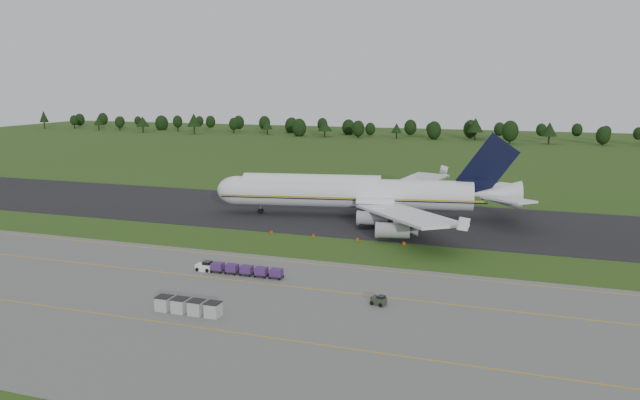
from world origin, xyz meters
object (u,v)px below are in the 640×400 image
(baggage_train, at_px, (237,269))
(utility_cart, at_px, (379,301))
(uld_row, at_px, (188,306))
(edge_markers, at_px, (335,238))
(aircraft, at_px, (357,192))

(baggage_train, distance_m, utility_cart, 24.71)
(uld_row, relative_size, edge_markers, 0.34)
(uld_row, xyz_separation_m, edge_markers, (6.35, 43.09, -0.73))
(aircraft, distance_m, uld_row, 64.54)
(utility_cart, bearing_deg, baggage_train, 165.54)
(baggage_train, distance_m, edge_markers, 27.13)
(uld_row, bearing_deg, utility_cart, 25.86)
(baggage_train, height_order, edge_markers, baggage_train)
(aircraft, height_order, edge_markers, aircraft)
(aircraft, xyz_separation_m, utility_cart, (17.68, -53.28, -4.85))
(aircraft, bearing_deg, utility_cart, -71.64)
(baggage_train, xyz_separation_m, edge_markers, (7.75, 25.99, -0.59))
(utility_cart, bearing_deg, aircraft, 108.36)
(aircraft, xyz_separation_m, uld_row, (-4.85, -64.20, -4.43))
(utility_cart, bearing_deg, edge_markers, 116.70)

